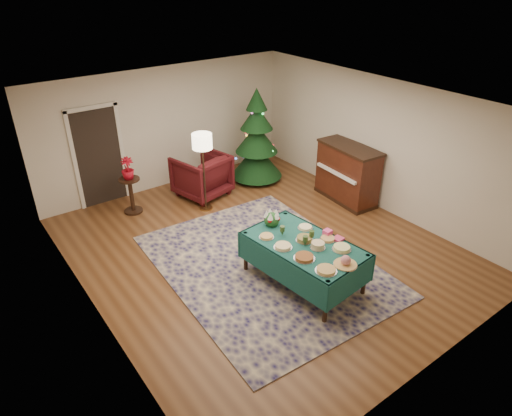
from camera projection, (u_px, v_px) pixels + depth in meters
room_shell at (261, 182)px, 7.73m from camera, size 7.00×7.00×7.00m
doorway at (99, 155)px, 9.46m from camera, size 1.08×0.04×2.16m
rug at (265, 265)px, 7.90m from camera, size 3.43×4.37×0.02m
buffet_table at (304, 251)px, 7.23m from camera, size 1.32×2.03×0.75m
platter_0 at (326, 270)px, 6.51m from camera, size 0.32×0.32×0.05m
platter_1 at (346, 262)px, 6.62m from camera, size 0.35×0.35×0.16m
platter_2 at (342, 248)px, 6.99m from camera, size 0.30×0.30×0.06m
platter_3 at (304, 257)px, 6.79m from camera, size 0.33×0.33×0.05m
platter_4 at (318, 245)px, 7.02m from camera, size 0.24×0.24×0.10m
platter_5 at (328, 239)px, 7.24m from camera, size 0.26×0.26×0.04m
platter_6 at (283, 246)px, 7.04m from camera, size 0.29×0.29×0.05m
platter_7 at (305, 239)px, 7.21m from camera, size 0.28×0.28×0.07m
platter_8 at (305, 227)px, 7.55m from camera, size 0.25×0.25×0.04m
platter_9 at (267, 236)px, 7.30m from camera, size 0.24×0.24×0.04m
goblet_0 at (282, 231)px, 7.32m from camera, size 0.08×0.08×0.17m
goblet_1 at (312, 235)px, 7.19m from camera, size 0.08×0.08×0.17m
goblet_2 at (305, 241)px, 7.06m from camera, size 0.08×0.08×0.17m
napkin_stack at (338, 239)px, 7.24m from camera, size 0.16×0.16×0.04m
gift_box at (327, 233)px, 7.34m from camera, size 0.13×0.13×0.10m
centerpiece at (272, 218)px, 7.59m from camera, size 0.27×0.27×0.31m
armchair at (202, 173)px, 10.03m from camera, size 1.21×1.16×1.05m
floor_lamp at (202, 146)px, 9.03m from camera, size 0.40×0.40×1.67m
side_table at (132, 196)px, 9.41m from camera, size 0.43×0.43×0.76m
potted_plant at (128, 173)px, 9.16m from camera, size 0.25×0.46×0.25m
christmas_tree at (257, 140)px, 10.53m from camera, size 1.27×1.27×2.20m
piano at (347, 174)px, 9.80m from camera, size 0.78×1.48×1.24m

